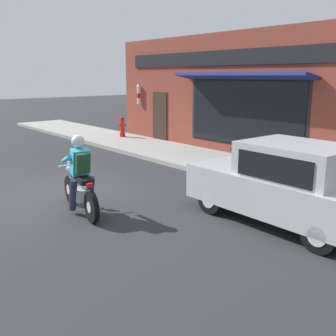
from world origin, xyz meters
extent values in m
plane|color=#2B2B2D|center=(0.00, 0.00, 0.00)|extent=(80.00, 80.00, 0.00)
cube|color=#9E9B93|center=(5.12, 3.00, 0.07)|extent=(2.60, 22.00, 0.14)
cube|color=brown|center=(6.67, 1.28, 2.10)|extent=(0.50, 10.99, 4.20)
cube|color=black|center=(6.40, -0.10, 1.55)|extent=(0.04, 4.61, 2.10)
cube|color=black|center=(6.42, -0.10, 1.55)|extent=(0.02, 4.83, 2.20)
cube|color=#2D2319|center=(6.40, 4.30, 1.05)|extent=(0.04, 0.90, 2.10)
cube|color=navy|center=(6.07, -0.10, 2.75)|extent=(0.81, 5.27, 0.24)
cube|color=black|center=(6.39, 1.28, 3.35)|extent=(0.06, 9.34, 0.50)
cylinder|color=white|center=(6.32, 5.67, 1.90)|extent=(0.14, 0.14, 0.70)
cylinder|color=red|center=(6.32, 5.67, 1.90)|extent=(0.15, 0.15, 0.20)
sphere|color=silver|center=(6.32, 5.67, 2.30)|extent=(0.16, 0.16, 0.16)
cylinder|color=black|center=(-0.14, -0.70, 0.31)|extent=(0.21, 0.63, 0.62)
cylinder|color=silver|center=(-0.14, -0.70, 0.31)|extent=(0.16, 0.23, 0.22)
cylinder|color=black|center=(-0.39, -2.08, 0.31)|extent=(0.21, 0.63, 0.62)
cylinder|color=silver|center=(-0.39, -2.08, 0.31)|extent=(0.16, 0.23, 0.22)
cube|color=silver|center=(-0.27, -1.44, 0.39)|extent=(0.34, 0.44, 0.24)
ellipsoid|color=#1E3899|center=(-0.23, -1.19, 0.80)|extent=(0.39, 0.56, 0.24)
cube|color=black|center=(-0.31, -1.66, 0.76)|extent=(0.35, 0.60, 0.10)
cylinder|color=silver|center=(-0.16, -0.79, 0.62)|extent=(0.13, 0.33, 0.68)
cylinder|color=silver|center=(-0.18, -0.91, 0.91)|extent=(0.56, 0.14, 0.04)
sphere|color=silver|center=(-0.15, -0.75, 0.79)|extent=(0.16, 0.16, 0.16)
cylinder|color=silver|center=(-0.18, -1.86, 0.29)|extent=(0.17, 0.56, 0.08)
cube|color=red|center=(-0.38, -2.03, 0.73)|extent=(0.13, 0.08, 0.08)
cylinder|color=#282D4C|center=(-0.46, -1.47, 0.43)|extent=(0.20, 0.37, 0.71)
cylinder|color=#282D4C|center=(-0.11, -1.54, 0.43)|extent=(0.20, 0.37, 0.71)
cube|color=#33B2D1|center=(-0.28, -1.48, 1.08)|extent=(0.39, 0.38, 0.57)
cylinder|color=#33B2D1|center=(-0.44, -1.21, 1.12)|extent=(0.18, 0.53, 0.26)
cylinder|color=#33B2D1|center=(-0.04, -1.28, 1.12)|extent=(0.18, 0.53, 0.26)
sphere|color=silver|center=(-0.27, -1.43, 1.49)|extent=(0.26, 0.26, 0.26)
cube|color=#1E4728|center=(-0.31, -1.64, 1.10)|extent=(0.32, 0.28, 0.42)
cylinder|color=black|center=(1.75, -3.19, 0.30)|extent=(0.18, 0.60, 0.60)
cylinder|color=silver|center=(1.75, -3.19, 0.30)|extent=(0.20, 0.33, 0.33)
cylinder|color=black|center=(3.19, -3.20, 0.30)|extent=(0.18, 0.60, 0.60)
cylinder|color=silver|center=(3.19, -3.20, 0.30)|extent=(0.20, 0.33, 0.33)
cylinder|color=black|center=(1.73, -5.59, 0.30)|extent=(0.18, 0.60, 0.60)
cylinder|color=silver|center=(1.73, -5.59, 0.30)|extent=(0.20, 0.33, 0.33)
cube|color=#B7BABF|center=(2.46, -4.39, 0.60)|extent=(1.66, 3.71, 0.70)
cube|color=#B7BABF|center=(2.46, -4.64, 1.24)|extent=(1.45, 1.91, 0.66)
cube|color=black|center=(2.46, -3.77, 1.19)|extent=(1.33, 0.36, 0.51)
cube|color=black|center=(1.73, -4.64, 1.22)|extent=(0.04, 1.52, 0.46)
cube|color=black|center=(3.18, -4.65, 1.22)|extent=(0.04, 1.52, 0.46)
cube|color=silver|center=(1.96, -2.53, 0.72)|extent=(0.24, 0.04, 0.14)
cube|color=silver|center=(2.98, -2.53, 0.72)|extent=(0.24, 0.04, 0.14)
cube|color=#28282B|center=(2.47, -2.56, 0.35)|extent=(1.61, 0.13, 0.20)
cylinder|color=red|center=(5.60, 5.95, 0.22)|extent=(0.24, 0.24, 0.16)
cylinder|color=red|center=(5.60, 5.95, 0.59)|extent=(0.18, 0.18, 0.58)
sphere|color=red|center=(5.60, 5.95, 0.92)|extent=(0.20, 0.20, 0.20)
cylinder|color=red|center=(5.47, 5.95, 0.64)|extent=(0.10, 0.08, 0.08)
cylinder|color=red|center=(5.73, 5.95, 0.64)|extent=(0.10, 0.08, 0.08)
camera|label=1|loc=(-3.84, -8.51, 2.78)|focal=42.00mm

